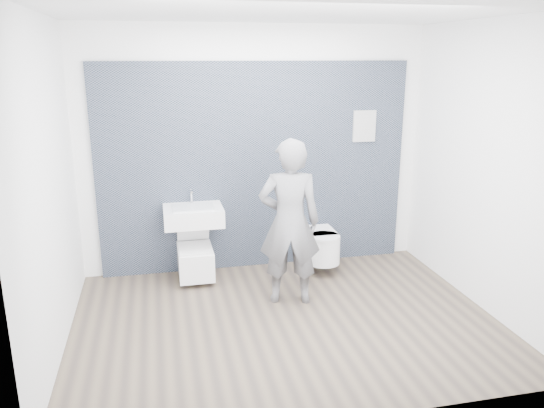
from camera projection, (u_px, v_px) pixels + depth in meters
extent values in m
plane|color=brown|center=(285.00, 320.00, 5.09)|extent=(4.00, 4.00, 0.00)
plane|color=white|center=(255.00, 150.00, 6.12)|extent=(4.00, 0.00, 4.00)
plane|color=white|center=(345.00, 231.00, 3.30)|extent=(4.00, 0.00, 4.00)
plane|color=white|center=(48.00, 191.00, 4.30)|extent=(0.00, 3.00, 3.00)
plane|color=white|center=(487.00, 169.00, 5.13)|extent=(0.00, 3.00, 3.00)
plane|color=white|center=(288.00, 12.00, 4.33)|extent=(4.00, 4.00, 0.00)
cube|color=black|center=(257.00, 264.00, 6.47)|extent=(3.60, 0.06, 2.40)
cube|color=white|center=(193.00, 216.00, 5.86)|extent=(0.65, 0.48, 0.19)
cube|color=silver|center=(193.00, 208.00, 5.81)|extent=(0.45, 0.32, 0.03)
cylinder|color=silver|center=(191.00, 196.00, 5.98)|extent=(0.02, 0.02, 0.16)
cylinder|color=silver|center=(192.00, 191.00, 5.91)|extent=(0.02, 0.11, 0.02)
cylinder|color=silver|center=(192.00, 224.00, 6.11)|extent=(0.04, 0.04, 0.13)
cube|color=white|center=(195.00, 261.00, 5.97)|extent=(0.38, 0.55, 0.32)
cylinder|color=silver|center=(195.00, 250.00, 5.89)|extent=(0.27, 0.27, 0.03)
cube|color=white|center=(195.00, 248.00, 5.88)|extent=(0.36, 0.44, 0.02)
cube|color=white|center=(193.00, 226.00, 6.01)|extent=(0.36, 0.18, 0.38)
cube|color=silver|center=(194.00, 263.00, 6.23)|extent=(0.10, 0.06, 0.08)
cube|color=white|center=(318.00, 244.00, 6.31)|extent=(0.37, 0.43, 0.31)
cylinder|color=white|center=(324.00, 250.00, 6.10)|extent=(0.37, 0.37, 0.31)
cube|color=white|center=(319.00, 231.00, 6.23)|extent=(0.35, 0.41, 0.03)
cylinder|color=white|center=(325.00, 237.00, 6.04)|extent=(0.35, 0.35, 0.03)
cube|color=silver|center=(313.00, 247.00, 6.52)|extent=(0.10, 0.06, 0.08)
cube|color=white|center=(358.00, 257.00, 6.70)|extent=(0.28, 0.03, 0.37)
imported|color=slate|center=(289.00, 222.00, 5.29)|extent=(0.69, 0.52, 1.70)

